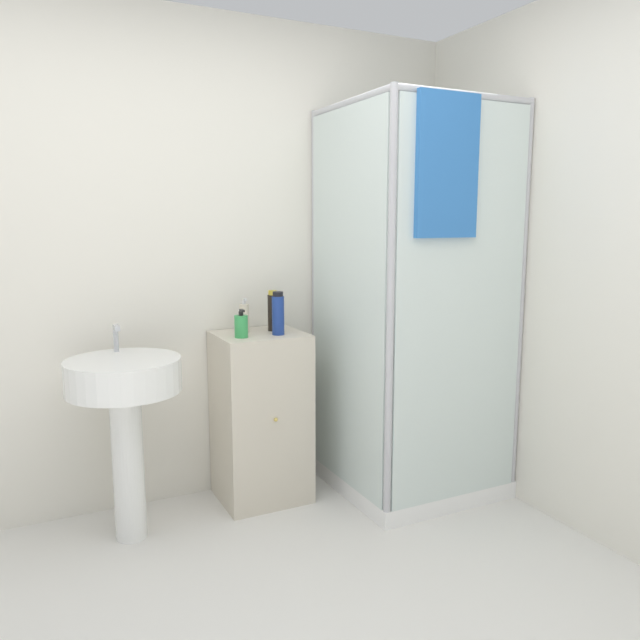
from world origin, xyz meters
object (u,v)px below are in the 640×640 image
object	(u,v)px
shampoo_bottle_blue	(278,314)
lotion_bottle_white	(244,318)
sink	(125,400)
soap_dispenser	(241,326)
shampoo_bottle_tall_black	(273,311)

from	to	relation	value
shampoo_bottle_blue	lotion_bottle_white	bearing A→B (deg)	129.94
sink	soap_dispenser	world-z (taller)	soap_dispenser
sink	lotion_bottle_white	size ratio (longest dim) A/B	5.56
sink	shampoo_bottle_tall_black	size ratio (longest dim) A/B	4.61
sink	soap_dispenser	distance (m)	0.65
shampoo_bottle_blue	lotion_bottle_white	size ratio (longest dim) A/B	1.24
sink	shampoo_bottle_blue	distance (m)	0.85
shampoo_bottle_tall_black	shampoo_bottle_blue	bearing A→B (deg)	-98.99
shampoo_bottle_blue	lotion_bottle_white	world-z (taller)	shampoo_bottle_blue
soap_dispenser	lotion_bottle_white	bearing A→B (deg)	64.73
soap_dispenser	shampoo_bottle_blue	world-z (taller)	shampoo_bottle_blue
lotion_bottle_white	shampoo_bottle_tall_black	bearing A→B (deg)	-12.41
soap_dispenser	shampoo_bottle_blue	distance (m)	0.20
shampoo_bottle_blue	soap_dispenser	bearing A→B (deg)	176.95
shampoo_bottle_blue	lotion_bottle_white	distance (m)	0.20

